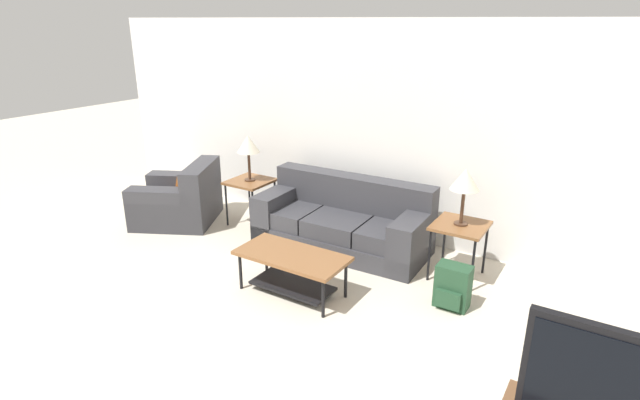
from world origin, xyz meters
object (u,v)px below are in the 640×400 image
(coffee_table, at_px, (292,264))
(table_lamp_right, at_px, (465,181))
(couch, at_px, (343,223))
(television, at_px, (612,389))
(side_table_right, at_px, (460,230))
(armchair, at_px, (180,201))
(side_table_left, at_px, (250,185))
(backpack, at_px, (453,287))
(table_lamp_left, at_px, (248,145))

(coffee_table, relative_size, table_lamp_right, 1.84)
(couch, xyz_separation_m, television, (2.83, -2.51, 0.69))
(couch, relative_size, side_table_right, 3.45)
(couch, bearing_deg, table_lamp_right, -0.75)
(armchair, relative_size, side_table_left, 2.19)
(armchair, distance_m, backpack, 3.81)
(couch, bearing_deg, coffee_table, -84.45)
(table_lamp_left, height_order, television, television)
(backpack, bearing_deg, table_lamp_right, 103.98)
(side_table_left, height_order, television, television)
(coffee_table, bearing_deg, backpack, 22.73)
(coffee_table, distance_m, side_table_right, 1.76)
(backpack, bearing_deg, coffee_table, -157.27)
(table_lamp_left, bearing_deg, table_lamp_right, 0.00)
(couch, bearing_deg, side_table_right, -0.75)
(armchair, height_order, side_table_left, armchair)
(couch, xyz_separation_m, coffee_table, (0.12, -1.22, 0.02))
(side_table_left, distance_m, side_table_right, 2.78)
(side_table_left, xyz_separation_m, side_table_right, (2.78, 0.00, 0.00))
(couch, relative_size, side_table_left, 3.45)
(table_lamp_left, xyz_separation_m, television, (4.22, -2.49, -0.08))
(armchair, xyz_separation_m, side_table_left, (0.87, 0.44, 0.25))
(side_table_right, relative_size, table_lamp_right, 1.01)
(coffee_table, bearing_deg, table_lamp_right, 43.22)
(armchair, bearing_deg, side_table_right, 6.92)
(armchair, bearing_deg, table_lamp_left, 27.06)
(coffee_table, relative_size, television, 1.39)
(couch, xyz_separation_m, table_lamp_right, (1.39, -0.02, 0.77))
(couch, distance_m, side_table_left, 1.41)
(table_lamp_left, bearing_deg, couch, 0.75)
(couch, xyz_separation_m, armchair, (-2.26, -0.46, -0.01))
(side_table_left, xyz_separation_m, table_lamp_right, (2.78, 0.00, 0.53))
(armchair, xyz_separation_m, television, (5.09, -2.04, 0.71))
(armchair, xyz_separation_m, side_table_right, (3.65, 0.44, 0.25))
(armchair, height_order, table_lamp_right, table_lamp_right)
(side_table_left, height_order, table_lamp_right, table_lamp_right)
(coffee_table, bearing_deg, side_table_right, 43.22)
(armchair, bearing_deg, table_lamp_right, 6.92)
(side_table_left, bearing_deg, armchair, -152.94)
(couch, height_order, armchair, couch)
(armchair, relative_size, table_lamp_right, 2.21)
(table_lamp_right, bearing_deg, coffee_table, -136.78)
(armchair, height_order, table_lamp_left, table_lamp_left)
(side_table_left, bearing_deg, side_table_right, 0.00)
(couch, xyz_separation_m, side_table_right, (1.39, -0.02, 0.24))
(television, bearing_deg, side_table_left, 149.50)
(coffee_table, distance_m, backpack, 1.55)
(armchair, relative_size, coffee_table, 1.20)
(backpack, bearing_deg, side_table_left, 168.41)
(television, bearing_deg, armchair, 158.13)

